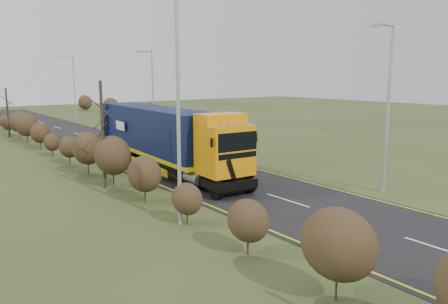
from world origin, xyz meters
name	(u,v)px	position (x,y,z in m)	size (l,w,h in m)	color
ground	(239,185)	(0.00, 0.00, 0.00)	(160.00, 160.00, 0.00)	#323F1B
road	(157,159)	(0.00, 10.00, 0.01)	(8.00, 120.00, 0.02)	black
layby	(167,137)	(6.50, 20.00, 0.01)	(6.00, 18.00, 0.02)	#2B2826
lane_markings	(159,160)	(0.00, 9.69, 0.03)	(7.52, 116.00, 0.01)	gold
hedgerow	(88,150)	(-6.00, 7.89, 1.62)	(2.24, 102.04, 6.05)	#312216
lorry	(166,136)	(-1.71, 5.38, 2.45)	(3.34, 15.61, 4.31)	black
car_red_hatchback	(156,132)	(5.28, 20.13, 0.66)	(1.56, 3.88, 1.32)	#980907
car_blue_sedan	(153,127)	(6.83, 23.70, 0.67)	(1.42, 4.07, 1.34)	#0B153F
streetlight_near	(387,101)	(5.36, -5.88, 4.96)	(1.92, 0.18, 9.00)	#A0A2A5
streetlight_mid	(152,90)	(5.07, 20.32, 4.85)	(1.88, 0.18, 8.82)	#A0A2A5
streetlight_far	(73,84)	(5.68, 46.34, 5.06)	(1.95, 0.18, 9.18)	#A0A2A5
left_pole	(178,110)	(-6.24, -3.79, 4.93)	(0.16, 0.16, 9.85)	#A0A2A5
speed_sign	(179,129)	(4.21, 13.70, 1.70)	(0.67, 0.10, 2.42)	#A0A2A5
warning_board	(124,124)	(4.20, 25.35, 1.05)	(0.67, 0.11, 1.75)	#A0A2A5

